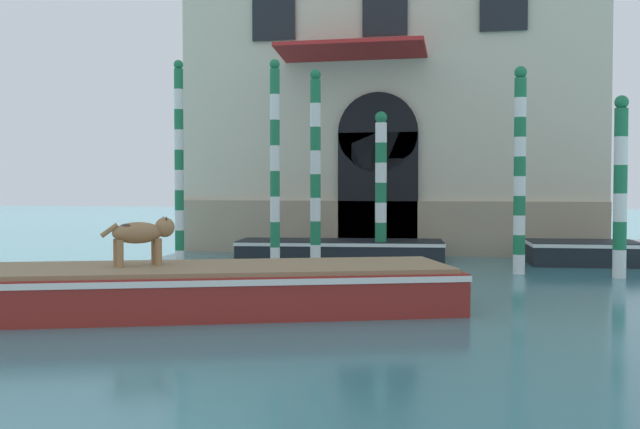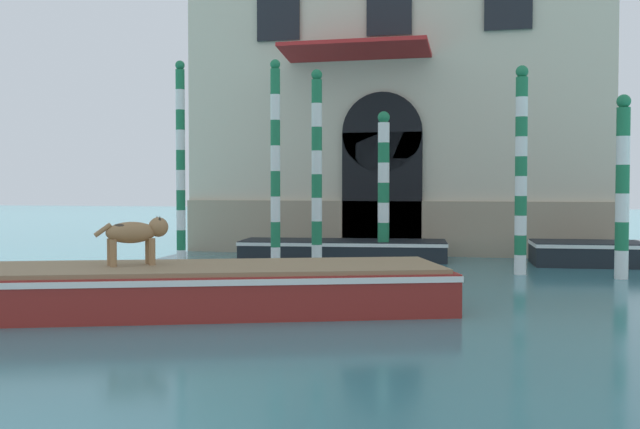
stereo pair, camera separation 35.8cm
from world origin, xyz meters
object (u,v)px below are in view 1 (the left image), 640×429
mooring_pole_0 (520,170)px  mooring_pole_4 (275,166)px  boat_foreground (218,287)px  dog_on_deck (143,233)px  mooring_pole_2 (315,168)px  mooring_pole_1 (620,186)px  boat_moored_far (634,253)px  mooring_pole_5 (381,186)px  mooring_pole_3 (179,165)px  boat_moored_near_palazzo (340,249)px

mooring_pole_0 → mooring_pole_4: (-4.86, -0.79, 0.09)m
boat_foreground → mooring_pole_4: 5.13m
dog_on_deck → mooring_pole_2: bearing=39.1°
mooring_pole_1 → mooring_pole_4: bearing=-176.0°
boat_foreground → boat_moored_far: bearing=28.1°
dog_on_deck → mooring_pole_2: (1.18, 5.97, 1.06)m
mooring_pole_0 → mooring_pole_5: mooring_pole_0 is taller
dog_on_deck → mooring_pole_0: (5.41, 5.77, 1.00)m
boat_foreground → mooring_pole_3: size_ratio=1.59×
boat_foreground → mooring_pole_1: bearing=19.9°
mooring_pole_0 → mooring_pole_3: 6.98m
mooring_pole_2 → mooring_pole_4: 1.17m
mooring_pole_3 → dog_on_deck: bearing=-73.0°
mooring_pole_0 → mooring_pole_2: mooring_pole_2 is taller
mooring_pole_0 → mooring_pole_5: size_ratio=1.19×
mooring_pole_0 → mooring_pole_5: (-3.02, 1.76, -0.33)m
boat_moored_far → mooring_pole_3: bearing=-165.8°
boat_moored_far → mooring_pole_3: mooring_pole_3 is taller
boat_moored_near_palazzo → mooring_pole_1: bearing=-28.8°
mooring_pole_0 → mooring_pole_1: mooring_pole_0 is taller
mooring_pole_0 → dog_on_deck: bearing=-133.2°
boat_foreground → boat_moored_far: 10.49m
boat_moored_near_palazzo → mooring_pole_5: bearing=-25.3°
boat_moored_near_palazzo → mooring_pole_2: mooring_pole_2 is taller
mooring_pole_2 → boat_moored_near_palazzo: bearing=84.1°
dog_on_deck → mooring_pole_0: size_ratio=0.21×
mooring_pole_1 → mooring_pole_2: mooring_pole_2 is taller
boat_moored_far → mooring_pole_4: 8.30m
mooring_pole_4 → mooring_pole_3: bearing=-179.6°
mooring_pole_1 → mooring_pole_5: size_ratio=1.00×
boat_foreground → mooring_pole_1: size_ratio=2.00×
boat_moored_far → mooring_pole_4: bearing=-161.4°
mooring_pole_4 → mooring_pole_1: bearing=4.0°
mooring_pole_0 → mooring_pole_1: bearing=-9.6°
mooring_pole_1 → boat_moored_far: bearing=73.7°
boat_moored_far → boat_foreground: bearing=-135.4°
dog_on_deck → boat_moored_far: bearing=5.3°
boat_foreground → mooring_pole_1: mooring_pole_1 is taller
mooring_pole_5 → boat_moored_far: bearing=5.2°
mooring_pole_1 → dog_on_deck: bearing=-143.1°
boat_foreground → boat_moored_near_palazzo: boat_foreground is taller
boat_moored_far → mooring_pole_0: size_ratio=1.13×
mooring_pole_2 → mooring_pole_3: (-2.70, -1.00, 0.06)m
mooring_pole_3 → mooring_pole_4: 2.07m
boat_moored_near_palazzo → mooring_pole_5: 1.86m
mooring_pole_1 → mooring_pole_2: bearing=175.2°
mooring_pole_5 → mooring_pole_2: bearing=-127.9°
boat_foreground → mooring_pole_2: mooring_pole_2 is taller
mooring_pole_5 → mooring_pole_0: bearing=-30.2°
boat_moored_far → mooring_pole_5: mooring_pole_5 is taller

